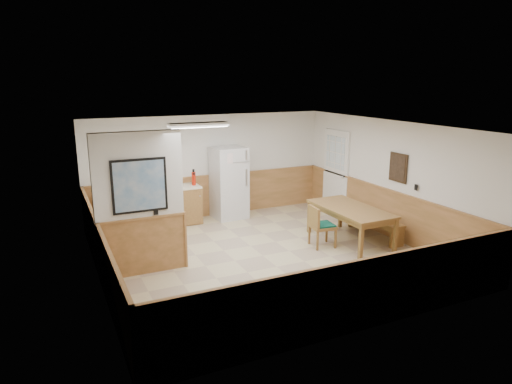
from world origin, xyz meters
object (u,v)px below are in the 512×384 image
dining_bench (375,221)px  fire_extinguisher (194,178)px  soap_bottle (114,188)px  dining_chair (319,223)px  refrigerator (229,183)px  dining_table (350,212)px

dining_bench → fire_extinguisher: 4.24m
dining_bench → soap_bottle: size_ratio=7.11×
dining_bench → fire_extinguisher: size_ratio=4.22×
dining_chair → refrigerator: bearing=115.4°
dining_bench → fire_extinguisher: fire_extinguisher is taller
dining_table → dining_chair: size_ratio=2.27×
dining_chair → soap_bottle: 4.53m
dining_chair → fire_extinguisher: bearing=130.5°
dining_table → dining_bench: size_ratio=1.20×
dining_table → dining_chair: dining_chair is taller
dining_table → soap_bottle: soap_bottle is taller
fire_extinguisher → soap_bottle: size_ratio=1.69×
dining_chair → soap_bottle: size_ratio=3.77×
refrigerator → dining_chair: refrigerator is taller
refrigerator → fire_extinguisher: bearing=175.2°
dining_table → fire_extinguisher: bearing=131.9°
dining_chair → soap_bottle: (-3.58, 2.73, 0.52)m
refrigerator → soap_bottle: size_ratio=7.76×
refrigerator → dining_table: (1.62, -2.71, -0.21)m
refrigerator → dining_table: 3.16m
dining_chair → fire_extinguisher: 3.25m
refrigerator → soap_bottle: (-2.70, 0.08, 0.14)m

